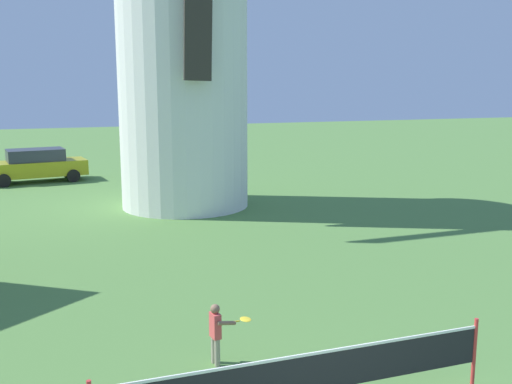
# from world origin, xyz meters

# --- Properties ---
(windmill) EXTENTS (10.17, 5.47, 14.83)m
(windmill) POSITION_xyz_m (1.37, 16.87, 6.79)
(windmill) COLOR white
(windmill) RESTS_ON ground_plane
(tennis_net) EXTENTS (5.73, 0.06, 1.10)m
(tennis_net) POSITION_xyz_m (-0.33, 2.03, 0.69)
(tennis_net) COLOR red
(tennis_net) RESTS_ON ground_plane
(player_far) EXTENTS (0.69, 0.38, 1.05)m
(player_far) POSITION_xyz_m (-1.00, 4.03, 0.60)
(player_far) COLOR #9E937F
(player_far) RESTS_ON ground_plane
(parked_car_mustard) EXTENTS (4.68, 2.39, 1.56)m
(parked_car_mustard) POSITION_xyz_m (-4.03, 24.61, 0.81)
(parked_car_mustard) COLOR #999919
(parked_car_mustard) RESTS_ON ground_plane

